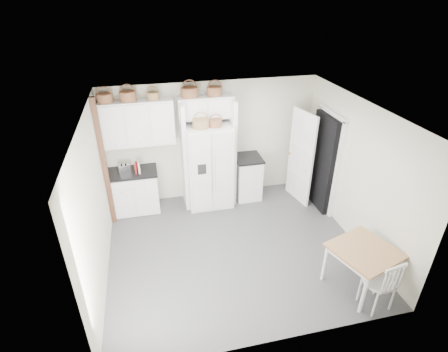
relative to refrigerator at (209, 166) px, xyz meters
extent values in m
plane|color=#454648|center=(0.15, -1.63, -0.91)|extent=(4.50, 4.50, 0.00)
plane|color=white|center=(0.15, -1.63, 1.69)|extent=(4.50, 4.50, 0.00)
plane|color=beige|center=(0.15, 0.37, 0.39)|extent=(4.50, 0.00, 4.50)
plane|color=beige|center=(-2.10, -1.63, 0.39)|extent=(0.00, 4.00, 4.00)
plane|color=beige|center=(2.40, -1.63, 0.39)|extent=(0.00, 4.00, 4.00)
cube|color=silver|center=(0.00, 0.00, 0.00)|extent=(0.94, 0.75, 1.81)
cube|color=silver|center=(-1.59, 0.07, -0.46)|extent=(0.96, 0.60, 0.89)
cube|color=silver|center=(0.88, 0.07, -0.43)|extent=(0.54, 0.64, 0.94)
cube|color=brown|center=(1.85, -2.96, -0.54)|extent=(1.12, 1.12, 0.74)
cube|color=silver|center=(1.87, -3.38, -0.43)|extent=(0.53, 0.50, 0.96)
cube|color=black|center=(-1.59, 0.07, 0.00)|extent=(1.00, 0.64, 0.04)
cube|color=black|center=(0.88, 0.07, 0.06)|extent=(0.58, 0.69, 0.04)
cube|color=silver|center=(-1.73, 0.07, 0.10)|extent=(0.27, 0.20, 0.16)
cube|color=maroon|center=(-1.49, -0.01, 0.13)|extent=(0.06, 0.16, 0.23)
cube|color=beige|center=(-1.44, -0.01, 0.13)|extent=(0.05, 0.16, 0.23)
cylinder|color=brown|center=(-1.89, 0.20, 1.53)|extent=(0.29, 0.29, 0.16)
cylinder|color=brown|center=(-1.48, 0.20, 1.53)|extent=(0.31, 0.31, 0.18)
cylinder|color=brown|center=(-1.01, 0.20, 1.51)|extent=(0.24, 0.24, 0.14)
cylinder|color=brown|center=(-0.31, 0.20, 1.54)|extent=(0.34, 0.34, 0.19)
cylinder|color=brown|center=(0.18, 0.20, 1.53)|extent=(0.30, 0.30, 0.17)
cylinder|color=brown|center=(-0.16, -0.10, 0.99)|extent=(0.33, 0.33, 0.18)
cylinder|color=brown|center=(0.13, -0.10, 0.98)|extent=(0.27, 0.27, 0.14)
cube|color=silver|center=(-1.35, 0.20, 0.99)|extent=(1.40, 0.34, 0.90)
cube|color=silver|center=(0.00, 0.20, 1.22)|extent=(1.12, 0.34, 0.45)
cube|color=silver|center=(-0.51, 0.07, 0.24)|extent=(0.08, 0.60, 2.30)
cube|color=silver|center=(0.51, 0.07, 0.24)|extent=(0.08, 0.60, 2.30)
cube|color=#421A12|center=(-2.05, -0.28, 0.39)|extent=(0.09, 0.09, 2.60)
cube|color=black|center=(2.31, -0.63, 0.12)|extent=(0.18, 0.85, 2.05)
cube|color=white|center=(1.95, -0.29, 0.12)|extent=(0.21, 0.79, 2.05)
camera|label=1|loc=(-1.17, -6.48, 3.38)|focal=28.00mm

